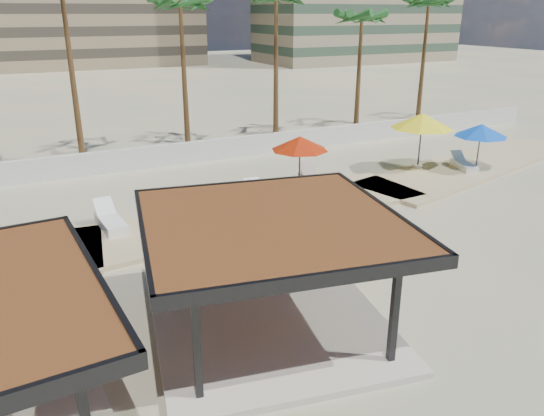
{
  "coord_description": "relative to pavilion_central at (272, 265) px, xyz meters",
  "views": [
    {
      "loc": [
        -6.31,
        -11.68,
        7.95
      ],
      "look_at": [
        1.54,
        4.13,
        1.4
      ],
      "focal_mm": 35.0,
      "sensor_mm": 36.0,
      "label": 1
    }
  ],
  "objects": [
    {
      "name": "ground",
      "position": [
        0.93,
        0.82,
        -1.91
      ],
      "size": [
        200.0,
        200.0,
        0.0
      ],
      "primitive_type": "plane",
      "color": "#CFB789",
      "rests_on": "ground"
    },
    {
      "name": "umbrella_d",
      "position": [
        16.13,
        8.37,
        0.33
      ],
      "size": [
        3.22,
        3.22,
        2.4
      ],
      "rotation": [
        0.0,
        0.0,
        0.22
      ],
      "color": "beige",
      "rests_on": "promenade"
    },
    {
      "name": "umbrella_c",
      "position": [
        6.42,
        10.02,
        0.33
      ],
      "size": [
        2.86,
        2.86,
        2.4
      ],
      "rotation": [
        0.0,
        0.0,
        0.06
      ],
      "color": "beige",
      "rests_on": "promenade"
    },
    {
      "name": "boundary_wall",
      "position": [
        0.93,
        16.82,
        -1.31
      ],
      "size": [
        56.0,
        0.3,
        1.2
      ],
      "primitive_type": "cube",
      "color": "silver",
      "rests_on": "ground"
    },
    {
      "name": "lounger_b",
      "position": [
        3.62,
        8.48,
        -1.51
      ],
      "size": [
        1.01,
        2.43,
        0.9
      ],
      "rotation": [
        0.0,
        0.0,
        1.47
      ],
      "color": "white",
      "rests_on": "promenade"
    },
    {
      "name": "palm_g",
      "position": [
        15.93,
        19.02,
        5.44
      ],
      "size": [
        3.0,
        3.0,
        8.47
      ],
      "color": "brown",
      "rests_on": "ground"
    },
    {
      "name": "lounger_d",
      "position": [
        15.64,
        8.78,
        -1.55
      ],
      "size": [
        1.24,
        2.11,
        0.76
      ],
      "rotation": [
        0.0,
        0.0,
        1.25
      ],
      "color": "white",
      "rests_on": "promenade"
    },
    {
      "name": "umbrella_e",
      "position": [
        13.64,
        10.02,
        0.75
      ],
      "size": [
        3.25,
        3.25,
        2.89
      ],
      "rotation": [
        0.0,
        0.0,
        0.0
      ],
      "color": "beige",
      "rests_on": "promenade"
    },
    {
      "name": "palm_e",
      "position": [
        3.93,
        19.22,
        6.18
      ],
      "size": [
        3.0,
        3.0,
        9.25
      ],
      "color": "brown",
      "rests_on": "ground"
    },
    {
      "name": "lounger_a",
      "position": [
        -2.56,
        8.73,
        -1.52
      ],
      "size": [
        0.93,
        2.38,
        0.88
      ],
      "rotation": [
        0.0,
        0.0,
        1.65
      ],
      "color": "white",
      "rests_on": "promenade"
    },
    {
      "name": "palm_f",
      "position": [
        9.93,
        19.42,
        6.52
      ],
      "size": [
        3.0,
        3.0,
        9.61
      ],
      "color": "brown",
      "rests_on": "ground"
    },
    {
      "name": "promenade",
      "position": [
        2.93,
        8.48,
        -1.85
      ],
      "size": [
        44.45,
        7.97,
        0.24
      ],
      "color": "#C6B284",
      "rests_on": "ground"
    },
    {
      "name": "lounger_c",
      "position": [
        7.16,
        9.92,
        -1.52
      ],
      "size": [
        0.92,
        2.34,
        0.86
      ],
      "rotation": [
        0.0,
        0.0,
        1.49
      ],
      "color": "white",
      "rests_on": "promenade"
    },
    {
      "name": "palm_h",
      "position": [
        21.93,
        19.62,
        6.35
      ],
      "size": [
        3.0,
        3.0,
        9.44
      ],
      "color": "brown",
      "rests_on": "ground"
    },
    {
      "name": "pavilion_central",
      "position": [
        0.0,
        0.0,
        0.0
      ],
      "size": [
        7.33,
        7.33,
        3.2
      ],
      "rotation": [
        0.0,
        0.0,
        -0.18
      ],
      "color": "beige",
      "rests_on": "ground"
    }
  ]
}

